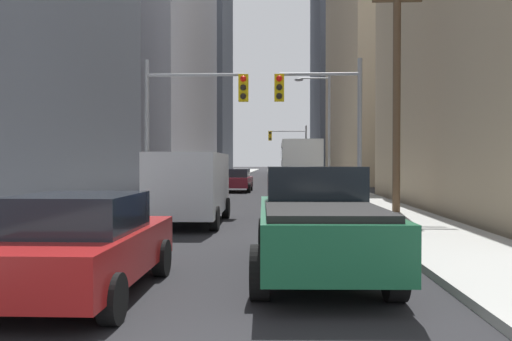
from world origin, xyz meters
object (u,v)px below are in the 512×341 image
sedan_maroon (237,180)px  traffic_signal_near_left (191,109)px  city_bus (299,163)px  sedan_navy (306,198)px  pickup_truck_green (317,221)px  cargo_van_silver (191,184)px  sedan_red (83,244)px  sedan_grey (293,184)px  traffic_signal_far_right (289,143)px  traffic_signal_near_right (323,109)px

sedan_maroon → traffic_signal_near_left: (-0.72, -14.07, 3.29)m
city_bus → sedan_navy: bearing=-91.8°
pickup_truck_green → traffic_signal_near_left: 12.14m
sedan_navy → traffic_signal_near_left: 6.06m
cargo_van_silver → sedan_maroon: cargo_van_silver is taller
pickup_truck_green → traffic_signal_near_left: size_ratio=0.91×
sedan_red → sedan_maroon: bearing=89.6°
sedan_grey → traffic_signal_far_right: (0.49, 29.57, 3.29)m
sedan_grey → traffic_signal_near_left: traffic_signal_near_left is taller
city_bus → traffic_signal_near_right: (0.19, -17.18, 2.10)m
sedan_navy → sedan_maroon: same height
sedan_grey → cargo_van_silver: bearing=-107.4°
sedan_red → cargo_van_silver: bearing=89.3°
pickup_truck_green → city_bus: bearing=88.2°
city_bus → cargo_van_silver: 21.42m
city_bus → sedan_red: city_bus is taller
sedan_grey → traffic_signal_far_right: bearing=89.0°
sedan_grey → traffic_signal_far_right: traffic_signal_far_right is taller
cargo_van_silver → sedan_grey: bearing=72.6°
sedan_navy → pickup_truck_green: bearing=-91.7°
sedan_maroon → traffic_signal_near_right: 15.11m
traffic_signal_near_right → cargo_van_silver: bearing=-140.1°
pickup_truck_green → cargo_van_silver: (-3.47, 7.20, 0.35)m
pickup_truck_green → sedan_grey: size_ratio=1.30×
sedan_red → traffic_signal_near_right: traffic_signal_near_right is taller
sedan_maroon → sedan_red: bearing=-90.4°
pickup_truck_green → sedan_navy: pickup_truck_green is taller
city_bus → traffic_signal_near_right: traffic_signal_near_right is taller
sedan_navy → traffic_signal_near_left: traffic_signal_near_left is taller
pickup_truck_green → sedan_grey: pickup_truck_green is taller
pickup_truck_green → sedan_maroon: pickup_truck_green is taller
city_bus → traffic_signal_near_left: bearing=-106.1°
sedan_red → traffic_signal_near_right: 13.97m
sedan_red → traffic_signal_near_left: 13.19m
city_bus → sedan_maroon: (-4.24, -3.11, -1.16)m
city_bus → sedan_navy: size_ratio=2.71×
city_bus → sedan_navy: 19.87m
city_bus → pickup_truck_green: (-0.86, -28.17, -1.00)m
cargo_van_silver → pickup_truck_green: bearing=-64.3°
city_bus → sedan_red: bearing=-98.4°
sedan_red → traffic_signal_near_right: bearing=70.0°
city_bus → traffic_signal_near_right: bearing=-89.4°
sedan_red → traffic_signal_far_right: size_ratio=0.70×
cargo_van_silver → traffic_signal_near_right: bearing=39.9°
city_bus → traffic_signal_near_left: 18.01m
sedan_red → traffic_signal_far_right: traffic_signal_far_right is taller
sedan_navy → sedan_grey: bearing=90.5°
sedan_navy → city_bus: bearing=88.2°
traffic_signal_near_right → sedan_navy: bearing=-107.0°
pickup_truck_green → traffic_signal_far_right: 48.50m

